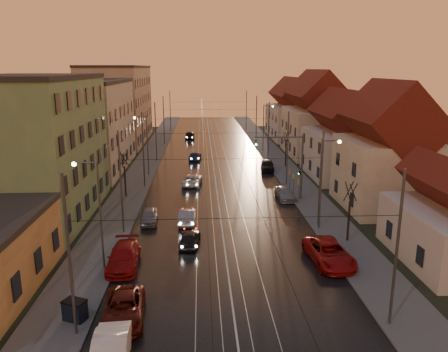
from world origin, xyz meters
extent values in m
plane|color=black|center=(0.00, 0.00, 0.00)|extent=(160.00, 160.00, 0.00)
cube|color=black|center=(0.00, 40.00, 0.02)|extent=(16.00, 120.00, 0.04)
cube|color=#4C4C4C|center=(-10.00, 40.00, 0.07)|extent=(4.00, 120.00, 0.15)
cube|color=#4C4C4C|center=(10.00, 40.00, 0.07)|extent=(4.00, 120.00, 0.15)
cube|color=gray|center=(-2.20, 40.00, 0.06)|extent=(0.06, 120.00, 0.03)
cube|color=gray|center=(-0.77, 40.00, 0.06)|extent=(0.06, 120.00, 0.03)
cube|color=gray|center=(0.77, 40.00, 0.06)|extent=(0.06, 120.00, 0.03)
cube|color=gray|center=(2.20, 40.00, 0.06)|extent=(0.06, 120.00, 0.03)
cube|color=#598755|center=(-17.50, 14.00, 6.50)|extent=(10.00, 18.00, 13.00)
cube|color=beige|center=(-17.50, 34.00, 6.00)|extent=(10.00, 20.00, 12.00)
cube|color=tan|center=(-17.50, 58.00, 7.00)|extent=(10.00, 24.00, 14.00)
cube|color=beige|center=(17.00, 15.00, 3.50)|extent=(8.50, 10.00, 7.00)
pyramid|color=#521B12|center=(17.00, 15.00, 8.90)|extent=(8.67, 10.20, 3.80)
cube|color=silver|center=(17.00, 28.00, 3.00)|extent=(9.00, 12.00, 6.00)
pyramid|color=#521B12|center=(17.00, 28.00, 7.60)|extent=(9.18, 12.24, 3.20)
cube|color=beige|center=(17.00, 43.00, 3.75)|extent=(9.00, 14.00, 7.50)
pyramid|color=#521B12|center=(17.00, 43.00, 9.50)|extent=(9.18, 14.28, 4.00)
cube|color=silver|center=(17.00, 61.00, 3.25)|extent=(9.00, 16.00, 6.50)
pyramid|color=#521B12|center=(17.00, 61.00, 8.25)|extent=(9.18, 16.32, 3.50)
cylinder|color=#595B60|center=(-8.60, -6.00, 4.50)|extent=(0.16, 0.16, 9.00)
cylinder|color=#595B60|center=(8.60, -6.00, 4.50)|extent=(0.16, 0.16, 9.00)
cylinder|color=#595B60|center=(-8.60, 9.00, 4.50)|extent=(0.16, 0.16, 9.00)
cylinder|color=#595B60|center=(8.60, 9.00, 4.50)|extent=(0.16, 0.16, 9.00)
cylinder|color=#595B60|center=(-8.60, 24.00, 4.50)|extent=(0.16, 0.16, 9.00)
cylinder|color=#595B60|center=(8.60, 24.00, 4.50)|extent=(0.16, 0.16, 9.00)
cylinder|color=#595B60|center=(-8.60, 39.00, 4.50)|extent=(0.16, 0.16, 9.00)
cylinder|color=#595B60|center=(8.60, 39.00, 4.50)|extent=(0.16, 0.16, 9.00)
cylinder|color=#595B60|center=(-8.60, 54.00, 4.50)|extent=(0.16, 0.16, 9.00)
cylinder|color=#595B60|center=(8.60, 54.00, 4.50)|extent=(0.16, 0.16, 9.00)
cylinder|color=#595B60|center=(-8.60, 72.00, 4.50)|extent=(0.16, 0.16, 9.00)
cylinder|color=#595B60|center=(8.60, 72.00, 4.50)|extent=(0.16, 0.16, 9.00)
cylinder|color=#595B60|center=(-8.80, 2.00, 4.00)|extent=(0.14, 0.14, 8.00)
cylinder|color=#595B60|center=(-9.60, 2.00, 7.80)|extent=(1.60, 0.10, 0.10)
sphere|color=#FFD88C|center=(-10.32, 2.00, 7.70)|extent=(0.32, 0.32, 0.32)
cylinder|color=#595B60|center=(8.80, 10.00, 4.00)|extent=(0.14, 0.14, 8.00)
cylinder|color=#595B60|center=(9.60, 10.00, 7.80)|extent=(1.60, 0.10, 0.10)
sphere|color=#FFD88C|center=(10.32, 10.00, 7.70)|extent=(0.32, 0.32, 0.32)
cylinder|color=#595B60|center=(-8.80, 30.00, 4.00)|extent=(0.14, 0.14, 8.00)
cylinder|color=#595B60|center=(-9.60, 30.00, 7.80)|extent=(1.60, 0.10, 0.10)
sphere|color=#FFD88C|center=(-10.32, 30.00, 7.70)|extent=(0.32, 0.32, 0.32)
cylinder|color=#595B60|center=(8.80, 46.00, 4.00)|extent=(0.14, 0.14, 8.00)
cylinder|color=#595B60|center=(9.60, 46.00, 7.80)|extent=(1.60, 0.10, 0.10)
sphere|color=#FFD88C|center=(10.32, 46.00, 7.70)|extent=(0.32, 0.32, 0.32)
cylinder|color=#595B60|center=(9.00, 18.00, 3.60)|extent=(0.20, 0.20, 7.20)
cylinder|color=#595B60|center=(6.40, 18.00, 6.90)|extent=(5.20, 0.14, 0.14)
imported|color=black|center=(4.00, 18.00, 6.30)|extent=(0.15, 0.18, 0.90)
sphere|color=#19FF3F|center=(4.00, 17.88, 6.15)|extent=(0.20, 0.20, 0.20)
cylinder|color=black|center=(-10.20, 20.00, 1.75)|extent=(0.18, 0.18, 3.50)
cylinder|color=black|center=(-9.97, 20.09, 4.30)|extent=(0.37, 0.92, 1.61)
cylinder|color=black|center=(-10.29, 20.23, 4.30)|extent=(0.91, 0.40, 1.61)
cylinder|color=black|center=(-10.43, 19.91, 4.30)|extent=(0.37, 0.92, 1.61)
cylinder|color=black|center=(-10.07, 19.78, 4.30)|extent=(0.84, 0.54, 1.62)
cylinder|color=black|center=(10.20, 6.00, 1.75)|extent=(0.18, 0.18, 3.50)
cylinder|color=black|center=(10.43, 6.09, 4.30)|extent=(0.37, 0.92, 1.61)
cylinder|color=black|center=(10.11, 6.23, 4.30)|extent=(0.91, 0.40, 1.61)
cylinder|color=black|center=(9.97, 5.91, 4.30)|extent=(0.37, 0.92, 1.61)
cylinder|color=black|center=(10.32, 5.78, 4.30)|extent=(0.84, 0.54, 1.62)
cylinder|color=black|center=(10.40, 34.00, 1.75)|extent=(0.18, 0.18, 3.50)
cylinder|color=black|center=(10.63, 34.09, 4.30)|extent=(0.37, 0.92, 1.61)
cylinder|color=black|center=(10.31, 34.23, 4.30)|extent=(0.91, 0.40, 1.61)
cylinder|color=black|center=(10.17, 33.91, 4.30)|extent=(0.37, 0.92, 1.61)
cylinder|color=black|center=(10.53, 33.78, 4.30)|extent=(0.84, 0.54, 1.62)
imported|color=black|center=(-2.78, 5.94, 0.64)|extent=(1.88, 3.91, 1.29)
imported|color=#99999E|center=(-3.15, 11.18, 0.68)|extent=(1.53, 4.14, 1.35)
imported|color=#BBBBBB|center=(-2.90, 24.70, 0.65)|extent=(2.58, 4.86, 1.30)
imported|color=#19264B|center=(-2.74, 39.72, 0.63)|extent=(2.09, 4.46, 1.26)
imported|color=black|center=(-4.02, 60.65, 0.79)|extent=(1.90, 4.67, 1.59)
imported|color=#5F1810|center=(-6.29, -4.61, 0.68)|extent=(2.67, 5.10, 1.37)
imported|color=#A01010|center=(-7.45, 2.28, 0.75)|extent=(2.31, 5.27, 1.51)
imported|color=gray|center=(-6.68, 11.45, 0.65)|extent=(1.79, 3.92, 1.30)
imported|color=#A91110|center=(7.51, 2.14, 0.79)|extent=(3.08, 5.89, 1.58)
imported|color=#99999E|center=(7.34, 18.28, 0.63)|extent=(1.95, 4.41, 1.26)
imported|color=black|center=(7.44, 31.99, 0.76)|extent=(2.30, 4.64, 1.52)
cube|color=black|center=(-8.99, -4.69, 0.70)|extent=(1.42, 1.23, 1.10)
camera|label=1|loc=(-1.77, -27.10, 13.99)|focal=35.00mm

